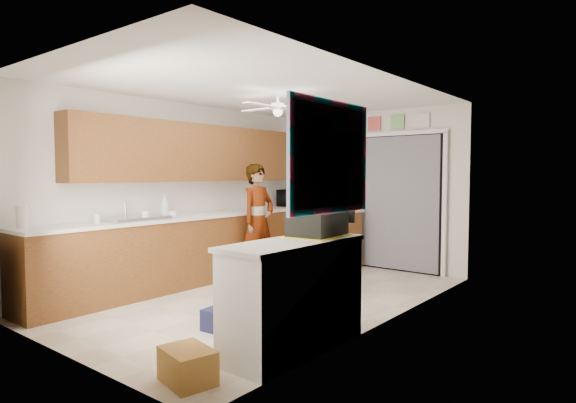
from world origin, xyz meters
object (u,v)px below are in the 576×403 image
Objects in this scene: man at (258,221)px; suitcase at (317,224)px; soap_bottle at (165,205)px; cardboard_box at (188,366)px; navy_crate at (223,320)px; cup at (172,215)px; microwave at (292,198)px; dog at (295,262)px; paper_towel_roll at (22,217)px.

suitcase is at bearing -126.90° from man.
soap_bottle is 0.75× the size of cardboard_box.
navy_crate is 0.21× the size of man.
cup is 2.01m from navy_crate.
navy_crate is (1.81, -3.38, -0.98)m from microwave.
microwave is 0.88× the size of dog.
man is (-1.33, 1.97, 0.72)m from navy_crate.
suitcase is 1.26× the size of cardboard_box.
man reaches higher than paper_towel_roll.
cup is at bearing 156.99° from navy_crate.
navy_crate is at bearing -157.06° from suitcase.
cardboard_box is at bearing -146.91° from man.
microwave is 1.04× the size of suitcase.
cup is 0.32× the size of navy_crate.
paper_towel_roll is 2.37m from navy_crate.
suitcase is (2.62, -2.97, -0.04)m from microwave.
microwave is 4.88× the size of cup.
cup reaches higher than cardboard_box.
man is (-1.97, 2.94, 0.70)m from cardboard_box.
man is (0.59, 2.99, -0.23)m from paper_towel_roll.
suitcase reaches higher than dog.
paper_towel_roll reaches higher than navy_crate.
paper_towel_roll reaches higher than cardboard_box.
microwave is 1.55× the size of navy_crate.
paper_towel_roll is (-0.04, -1.76, -0.03)m from soap_bottle.
cup is 0.07× the size of man.
cup reaches higher than dog.
paper_towel_roll is 2.73m from cardboard_box.
dog is at bearing 111.22° from navy_crate.
soap_bottle reaches higher than microwave.
navy_crate is (1.91, 1.02, -0.95)m from paper_towel_roll.
soap_bottle reaches higher than cup.
dog is (0.94, -1.14, -0.85)m from microwave.
navy_crate is at bearing -23.01° from cup.
microwave is at bearing 119.47° from cardboard_box.
paper_towel_roll reaches higher than cup.
man reaches higher than dog.
soap_bottle is at bearing 169.02° from suitcase.
paper_towel_roll is 0.39× the size of dog.
cardboard_box is at bearing -34.20° from soap_bottle.
soap_bottle is 1.26× the size of paper_towel_roll.
dog is at bearing -60.31° from man.
soap_bottle is 1.99m from dog.
microwave is at bearing 118.15° from navy_crate.
microwave is 3.97m from suitcase.
man is (0.48, -1.41, -0.26)m from microwave.
suitcase is at bearing -7.16° from soap_bottle.
navy_crate is at bearing -21.76° from soap_bottle.
man reaches higher than cardboard_box.
paper_towel_roll is at bearing -152.04° from navy_crate.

